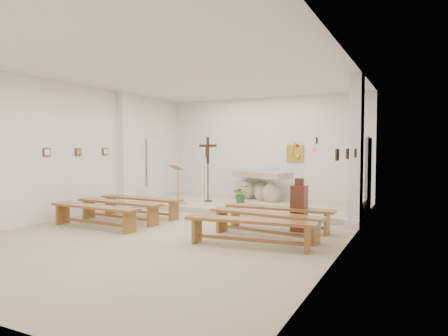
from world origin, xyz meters
The scene contains 29 objects.
ground centered at (0.00, 0.00, 0.00)m, with size 7.00×10.00×0.00m, color #C0B08B.
wall_left centered at (-3.49, 0.00, 1.75)m, with size 0.02×10.00×3.50m, color white.
wall_right centered at (3.49, 0.00, 1.75)m, with size 0.02×10.00×3.50m, color white.
wall_back centered at (0.00, 4.99, 1.75)m, with size 7.00×0.02×3.50m, color white.
ceiling centered at (0.00, 0.00, 3.49)m, with size 7.00×10.00×0.02m, color silver.
sanctuary_platform centered at (0.00, 3.50, 0.07)m, with size 6.98×3.00×0.15m, color beige.
pilaster_left centered at (-3.37, 2.00, 1.75)m, with size 0.26×0.55×3.50m, color white.
pilaster_right centered at (3.37, 2.00, 1.75)m, with size 0.26×0.55×3.50m, color white.
gold_wall_relief centered at (1.05, 4.96, 1.65)m, with size 0.55×0.04×0.55m, color gold.
sanctuary_lamp centered at (1.75, 4.71, 1.81)m, with size 0.11×0.36×0.44m.
station_frame_left_front centered at (-3.47, -0.80, 1.72)m, with size 0.03×0.20×0.20m, color #42281D.
station_frame_left_mid centered at (-3.47, 0.20, 1.72)m, with size 0.03×0.20×0.20m, color #42281D.
station_frame_left_rear centered at (-3.47, 1.20, 1.72)m, with size 0.03×0.20×0.20m, color #42281D.
station_frame_right_front centered at (3.47, -0.80, 1.72)m, with size 0.03×0.20×0.20m, color #42281D.
station_frame_right_mid centered at (3.47, 0.20, 1.72)m, with size 0.03×0.20×0.20m, color #42281D.
station_frame_right_rear centered at (3.47, 1.20, 1.72)m, with size 0.03×0.20×0.20m, color #42281D.
radiator_left centered at (-3.43, 2.70, 0.27)m, with size 0.10×0.85×0.52m, color silver.
radiator_right centered at (3.43, 2.70, 0.27)m, with size 0.10×0.85×0.52m, color silver.
altar centered at (0.10, 4.41, 0.53)m, with size 2.07×1.38×1.00m.
lectern centered at (-1.77, 2.38, 0.74)m, with size 0.50×0.45×1.20m.
crucifix_stand centered at (-1.24, 3.29, 1.31)m, with size 0.61×0.26×2.01m.
potted_plant centered at (-0.21, 3.52, 0.42)m, with size 0.49×0.42×0.54m, color #295823.
donation_pedestal centered at (2.35, 0.92, 0.51)m, with size 0.32×0.32×1.17m.
bench_left_front centered at (-1.91, 0.83, 0.39)m, with size 2.47×0.45×0.52m.
bench_right_front centered at (1.91, 0.83, 0.39)m, with size 2.46×0.40×0.52m.
bench_left_second centered at (-1.91, -0.01, 0.39)m, with size 2.47×0.52×0.52m.
bench_right_second centered at (1.91, -0.01, 0.39)m, with size 2.49×0.67×0.52m.
bench_left_third centered at (-1.91, -0.85, 0.39)m, with size 2.47×0.51×0.52m.
bench_right_third centered at (1.91, -0.85, 0.39)m, with size 2.49×0.66×0.52m.
Camera 1 is at (4.74, -7.57, 1.85)m, focal length 32.00 mm.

